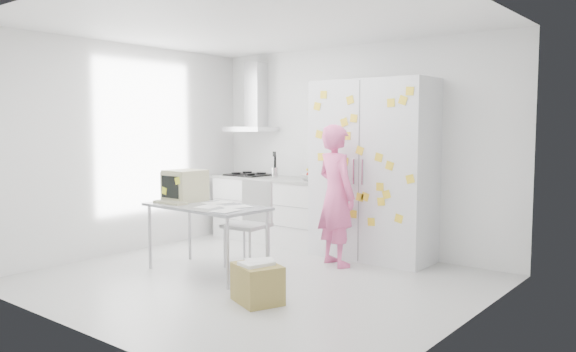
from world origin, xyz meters
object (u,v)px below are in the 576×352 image
Objects in this scene: desk at (192,195)px; cardboard_box at (257,283)px; chair at (251,218)px; person at (336,195)px.

desk is 1.67m from cardboard_box.
cardboard_box is (1.01, -1.02, -0.38)m from chair.
desk reaches higher than cardboard_box.
cardboard_box is at bearing -17.15° from desk.
chair is (-0.78, -0.63, -0.26)m from person.
person is at bearing 33.84° from chair.
person is at bearing 45.37° from desk.
chair reaches higher than cardboard_box.
desk is (-1.21, -1.15, 0.03)m from person.
cardboard_box is at bearing 119.93° from person.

